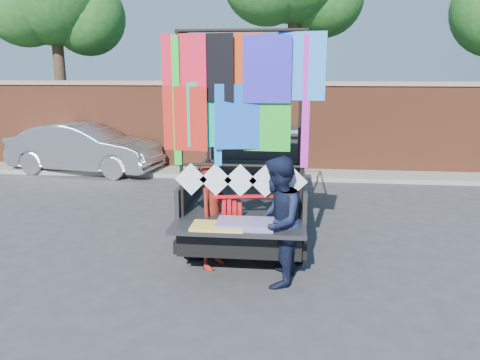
# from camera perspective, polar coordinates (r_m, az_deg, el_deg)

# --- Properties ---
(ground) EXTENTS (90.00, 90.00, 0.00)m
(ground) POSITION_cam_1_polar(r_m,az_deg,el_deg) (7.31, -2.08, -10.41)
(ground) COLOR #38383A
(ground) RESTS_ON ground
(brick_wall) EXTENTS (30.00, 0.45, 2.61)m
(brick_wall) POSITION_cam_1_polar(r_m,az_deg,el_deg) (13.75, 2.06, 6.61)
(brick_wall) COLOR brown
(brick_wall) RESTS_ON ground
(curb) EXTENTS (30.00, 1.20, 0.12)m
(curb) POSITION_cam_1_polar(r_m,az_deg,el_deg) (13.27, 1.80, 0.82)
(curb) COLOR gray
(curb) RESTS_ON ground
(pickup_truck) EXTENTS (2.19, 5.50, 3.46)m
(pickup_truck) POSITION_cam_1_polar(r_m,az_deg,el_deg) (9.31, 1.82, 0.52)
(pickup_truck) COLOR black
(pickup_truck) RESTS_ON ground
(sedan) EXTENTS (4.57, 2.16, 1.45)m
(sedan) POSITION_cam_1_polar(r_m,az_deg,el_deg) (14.28, -18.37, 3.75)
(sedan) COLOR #BABEC1
(sedan) RESTS_ON ground
(woman) EXTENTS (0.59, 0.70, 1.63)m
(woman) POSITION_cam_1_polar(r_m,az_deg,el_deg) (7.02, -3.30, -4.34)
(woman) COLOR maroon
(woman) RESTS_ON ground
(man) EXTENTS (0.79, 0.96, 1.81)m
(man) POSITION_cam_1_polar(r_m,az_deg,el_deg) (6.46, 4.56, -5.09)
(man) COLOR #141B33
(man) RESTS_ON ground
(streamer_bundle) EXTENTS (0.89, 0.20, 0.62)m
(streamer_bundle) POSITION_cam_1_polar(r_m,az_deg,el_deg) (6.68, -0.39, -3.53)
(streamer_bundle) COLOR red
(streamer_bundle) RESTS_ON ground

